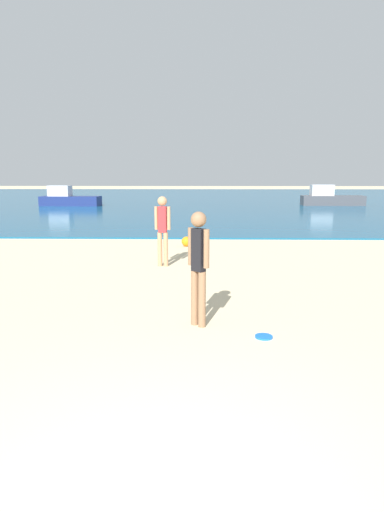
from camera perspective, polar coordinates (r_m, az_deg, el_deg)
The scene contains 7 objects.
water at distance 45.00m, azimuth 1.20°, elevation 7.81°, with size 160.00×60.00×0.06m, color #14567F.
person_standing at distance 6.18m, azimuth 0.87°, elevation -0.82°, with size 0.31×0.29×1.70m.
frisbee at distance 6.06m, azimuth 9.58°, elevation -10.60°, with size 0.24×0.24×0.03m, color blue.
person_distant at distance 10.45m, azimuth -3.96°, elevation 3.90°, with size 0.39×0.23×1.72m.
boat_near at distance 33.95m, azimuth 17.98°, elevation 7.36°, with size 4.58×1.61×1.54m.
boat_far at distance 33.26m, azimuth -16.22°, elevation 7.37°, with size 4.44×1.63×1.49m.
beach_ball at distance 13.56m, azimuth -0.74°, elevation 1.96°, with size 0.32×0.32×0.32m, color orange.
Camera 1 is at (0.27, -2.44, 2.19)m, focal length 29.90 mm.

